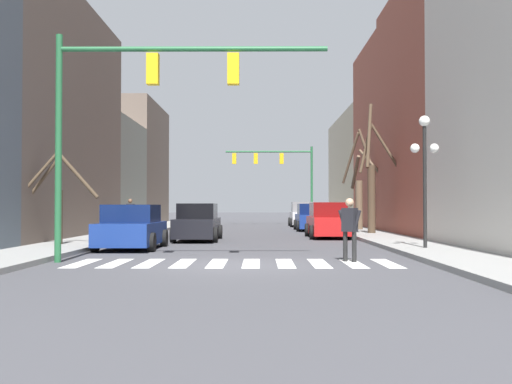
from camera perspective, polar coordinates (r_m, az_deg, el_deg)
ground_plane at (r=15.38m, az=-2.18°, el=-7.02°), size 240.00×240.00×0.00m
sidewalk_right at (r=16.34m, az=20.48°, el=-6.34°), size 2.47×90.00×0.15m
building_row_left at (r=32.64m, az=-19.75°, el=5.10°), size 6.00×44.50×11.20m
building_row_right at (r=34.07m, az=17.19°, el=6.01°), size 6.00×49.77×12.95m
crosswalk_stripes at (r=15.98m, az=-2.08°, el=-6.80°), size 8.55×2.60×0.01m
traffic_signal_near at (r=16.73m, az=-11.12°, el=9.03°), size 7.38×0.28×6.19m
traffic_signal_far at (r=47.15m, az=2.25°, el=2.42°), size 6.86×0.28×6.20m
street_lamp_right_corner at (r=20.55m, az=15.76°, el=3.49°), size 0.95×0.36×4.36m
car_parked_right_mid at (r=26.46m, az=-5.57°, el=-2.97°), size 1.96×4.81×1.63m
car_parked_left_mid at (r=44.31m, az=4.50°, el=-2.22°), size 2.04×4.45×1.80m
car_driving_toward_lane at (r=28.70m, az=6.86°, el=-2.79°), size 1.96×4.49×1.69m
car_parked_left_far at (r=37.04m, az=5.32°, el=-2.48°), size 2.04×4.60×1.66m
car_parked_right_far at (r=21.62m, az=-11.76°, el=-3.39°), size 2.11×4.18×1.57m
pedestrian_on_left_sidewalk at (r=16.53m, az=8.91°, el=-3.04°), size 0.60×0.58×1.74m
pedestrian_waiting_at_curb at (r=32.48m, az=-11.89°, el=-1.90°), size 0.76×0.29×1.75m
street_tree_right_mid at (r=22.66m, az=-18.31°, el=-0.87°), size 2.80×0.79×3.40m
street_tree_left_near at (r=35.81m, az=9.88°, el=0.37°), size 2.47×2.76×5.93m
street_tree_left_far at (r=30.80m, az=10.98°, el=0.92°), size 2.22×1.71×6.59m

